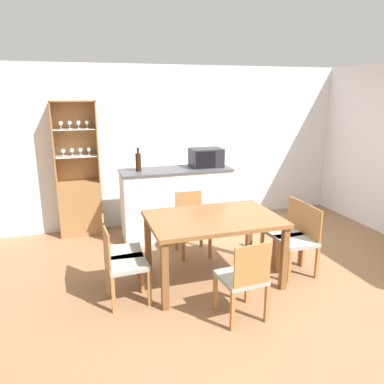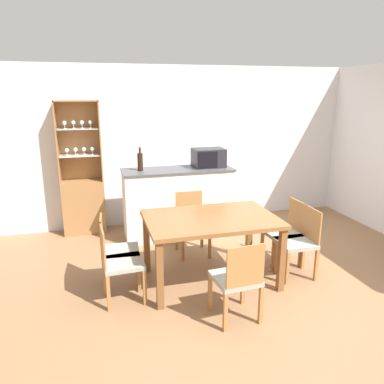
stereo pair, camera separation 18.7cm
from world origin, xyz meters
name	(u,v)px [view 1 (the left image)]	position (x,y,z in m)	size (l,w,h in m)	color
ground_plane	(268,291)	(0.00, 0.00, 0.00)	(18.00, 18.00, 0.00)	#936B47
wall_back	(195,145)	(0.00, 2.63, 1.27)	(6.80, 0.06, 2.55)	silver
kitchen_counter	(176,203)	(-0.54, 1.93, 0.52)	(1.64, 0.57, 1.04)	white
display_cabinet	(80,196)	(-1.92, 2.45, 0.60)	(0.63, 0.33, 2.02)	#A37042
dining_table	(213,225)	(-0.50, 0.43, 0.69)	(1.47, 0.99, 0.78)	brown
dining_chair_head_far	(192,223)	(-0.50, 1.25, 0.43)	(0.41, 0.41, 0.83)	#999E93
dining_chair_side_left_far	(119,252)	(-1.56, 0.59, 0.43)	(0.43, 0.43, 0.83)	#999E93
dining_chair_head_near	(243,278)	(-0.50, -0.38, 0.43)	(0.44, 0.44, 0.83)	#999E93
dining_chair_side_left_near	(123,264)	(-1.56, 0.28, 0.43)	(0.43, 0.43, 0.83)	#999E93
dining_chair_side_right_far	(286,231)	(0.55, 0.59, 0.43)	(0.44, 0.44, 0.83)	#999E93
dining_chair_side_right_near	(299,240)	(0.55, 0.28, 0.43)	(0.42, 0.42, 0.83)	#999E93
microwave	(206,158)	(-0.05, 1.96, 1.18)	(0.47, 0.35, 0.28)	#232328
wine_bottle	(138,162)	(-1.08, 1.94, 1.18)	(0.08, 0.08, 0.34)	black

